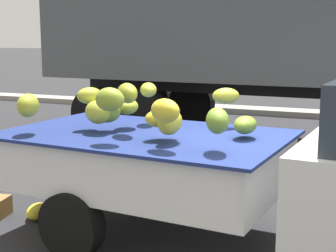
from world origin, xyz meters
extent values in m
cube|color=white|center=(-1.43, -0.08, 0.58)|extent=(2.81, 1.87, 0.08)
cube|color=white|center=(-1.37, 0.74, 0.84)|extent=(2.70, 0.24, 0.44)
cube|color=white|center=(-1.48, -0.89, 0.84)|extent=(2.70, 0.24, 0.44)
cube|color=white|center=(-0.11, -0.17, 0.84)|extent=(0.17, 1.69, 0.44)
cube|color=white|center=(-2.75, 0.02, 0.84)|extent=(0.17, 1.69, 0.44)
cube|color=#B21914|center=(-1.37, 0.77, 0.80)|extent=(2.59, 0.19, 0.07)
cube|color=navy|center=(-1.43, -0.08, 1.07)|extent=(2.94, 2.00, 0.03)
ellipsoid|color=olive|center=(-0.48, -0.65, 1.35)|extent=(0.31, 0.40, 0.22)
ellipsoid|color=olive|center=(-1.82, -0.18, 1.29)|extent=(0.38, 0.36, 0.22)
ellipsoid|color=gold|center=(-1.12, -0.33, 1.29)|extent=(0.40, 0.40, 0.18)
ellipsoid|color=#ACB432|center=(-1.85, -0.28, 1.30)|extent=(0.40, 0.37, 0.24)
ellipsoid|color=gold|center=(-1.62, 0.41, 1.47)|extent=(0.31, 0.38, 0.16)
ellipsoid|color=olive|center=(-1.54, -0.24, 1.50)|extent=(0.37, 0.39, 0.20)
ellipsoid|color=gold|center=(-0.92, -0.72, 1.42)|extent=(0.37, 0.32, 0.20)
ellipsoid|color=olive|center=(-0.42, 0.03, 1.22)|extent=(0.23, 0.36, 0.17)
ellipsoid|color=#ACAF2E|center=(-2.04, -0.13, 1.44)|extent=(0.32, 0.34, 0.17)
ellipsoid|color=gold|center=(-0.78, 0.56, 1.42)|extent=(0.36, 0.35, 0.17)
ellipsoid|color=#969F28|center=(-1.71, 0.07, 1.32)|extent=(0.31, 0.38, 0.16)
ellipsoid|color=#A9AF30|center=(-2.45, -0.61, 1.37)|extent=(0.32, 0.37, 0.23)
ellipsoid|color=gold|center=(-0.98, -0.47, 1.28)|extent=(0.20, 0.35, 0.23)
ellipsoid|color=olive|center=(-1.49, -0.66, 1.48)|extent=(0.30, 0.24, 0.22)
cylinder|color=black|center=(-1.69, 0.76, 0.32)|extent=(0.65, 0.24, 0.64)
cylinder|color=black|center=(-1.80, -0.86, 0.32)|extent=(0.65, 0.24, 0.64)
cylinder|color=black|center=(-3.37, 6.38, 0.54)|extent=(1.09, 0.34, 1.08)
cylinder|color=black|center=(-3.46, 3.99, 0.54)|extent=(1.09, 0.34, 1.08)
cylinder|color=black|center=(-4.45, 6.43, 0.54)|extent=(1.09, 0.34, 1.08)
cylinder|color=black|center=(-4.54, 4.03, 0.54)|extent=(1.09, 0.34, 1.08)
ellipsoid|color=yellow|center=(-2.77, -0.15, 0.08)|extent=(0.36, 0.44, 0.17)
camera|label=1|loc=(0.73, -4.46, 2.00)|focal=52.47mm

